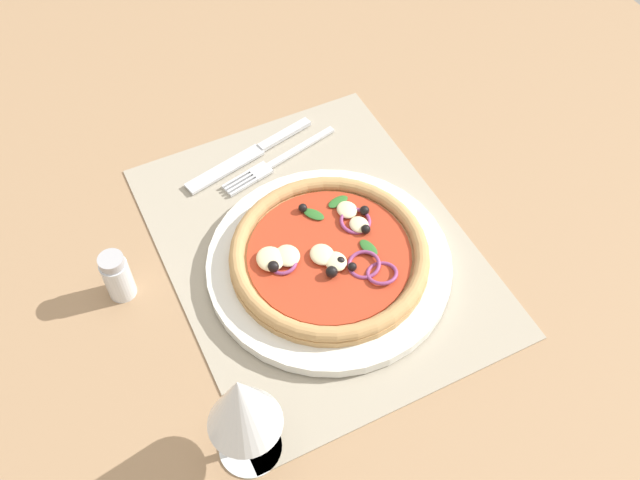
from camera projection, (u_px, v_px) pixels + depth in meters
The scene contains 8 objects.
ground_plane at pixel (316, 254), 87.52cm from camera, with size 190.00×140.00×2.40cm, color #9E7A56.
placemat at pixel (316, 247), 86.41cm from camera, with size 45.39×35.09×0.40cm, color #A39984.
plate at pixel (331, 263), 83.85cm from camera, with size 29.03×29.03×1.46cm, color silver.
pizza at pixel (331, 254), 82.41cm from camera, with size 23.45×23.45×2.68cm.
fork at pixel (275, 163), 94.37cm from camera, with size 5.69×17.85×0.44cm.
knife at pixel (249, 155), 95.19cm from camera, with size 6.21×19.84×0.62cm.
wine_glass at pixel (242, 406), 63.39cm from camera, with size 7.20×7.20×14.90cm.
pepper_shaker at pixel (117, 276), 80.11cm from camera, with size 3.20×3.20×6.70cm.
Camera 1 is at (-46.39, 22.37, 69.59)cm, focal length 39.70 mm.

